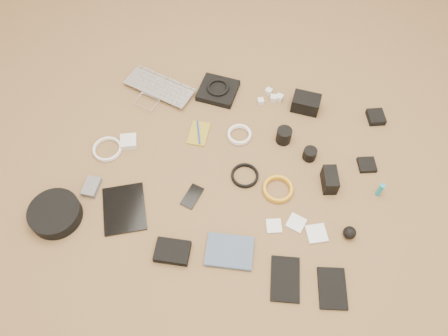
% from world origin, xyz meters
% --- Properties ---
extents(laptop, '(0.42, 0.34, 0.03)m').
position_xyz_m(laptop, '(-0.46, 0.37, 0.01)').
color(laptop, silver).
rests_on(laptop, ground).
extents(headphone_pouch, '(0.20, 0.19, 0.03)m').
position_xyz_m(headphone_pouch, '(-0.14, 0.47, 0.02)').
color(headphone_pouch, black).
rests_on(headphone_pouch, ground).
extents(headphones, '(0.13, 0.13, 0.01)m').
position_xyz_m(headphones, '(-0.14, 0.47, 0.04)').
color(headphones, black).
rests_on(headphones, headphone_pouch).
extents(charger_a, '(0.04, 0.04, 0.03)m').
position_xyz_m(charger_a, '(0.11, 0.52, 0.01)').
color(charger_a, silver).
rests_on(charger_a, ground).
extents(charger_b, '(0.03, 0.03, 0.03)m').
position_xyz_m(charger_b, '(0.14, 0.48, 0.01)').
color(charger_b, silver).
rests_on(charger_b, ground).
extents(charger_c, '(0.04, 0.04, 0.03)m').
position_xyz_m(charger_c, '(0.17, 0.49, 0.02)').
color(charger_c, silver).
rests_on(charger_c, ground).
extents(charger_d, '(0.04, 0.04, 0.03)m').
position_xyz_m(charger_d, '(0.08, 0.45, 0.01)').
color(charger_d, silver).
rests_on(charger_d, ground).
extents(dslr_camera, '(0.14, 0.10, 0.08)m').
position_xyz_m(dslr_camera, '(0.31, 0.46, 0.04)').
color(dslr_camera, black).
rests_on(dslr_camera, ground).
extents(lens_pouch, '(0.10, 0.11, 0.03)m').
position_xyz_m(lens_pouch, '(0.66, 0.47, 0.02)').
color(lens_pouch, black).
rests_on(lens_pouch, ground).
extents(notebook_olive, '(0.09, 0.14, 0.01)m').
position_xyz_m(notebook_olive, '(-0.17, 0.19, 0.00)').
color(notebook_olive, olive).
rests_on(notebook_olive, ground).
extents(pen_blue, '(0.05, 0.13, 0.01)m').
position_xyz_m(pen_blue, '(-0.17, 0.19, 0.01)').
color(pen_blue, '#1432A8').
rests_on(pen_blue, notebook_olive).
extents(cable_white_a, '(0.13, 0.13, 0.01)m').
position_xyz_m(cable_white_a, '(0.02, 0.22, 0.01)').
color(cable_white_a, white).
rests_on(cable_white_a, ground).
extents(lens_a, '(0.09, 0.09, 0.08)m').
position_xyz_m(lens_a, '(0.23, 0.24, 0.04)').
color(lens_a, black).
rests_on(lens_a, ground).
extents(lens_b, '(0.08, 0.08, 0.06)m').
position_xyz_m(lens_b, '(0.36, 0.17, 0.03)').
color(lens_b, black).
rests_on(lens_b, ground).
extents(card_reader, '(0.10, 0.10, 0.02)m').
position_xyz_m(card_reader, '(0.63, 0.18, 0.01)').
color(card_reader, black).
rests_on(card_reader, ground).
extents(power_brick, '(0.10, 0.10, 0.03)m').
position_xyz_m(power_brick, '(-0.48, 0.06, 0.02)').
color(power_brick, silver).
rests_on(power_brick, ground).
extents(cable_white_b, '(0.14, 0.14, 0.01)m').
position_xyz_m(cable_white_b, '(-0.57, 0.00, 0.01)').
color(cable_white_b, white).
rests_on(cable_white_b, ground).
extents(cable_black, '(0.14, 0.14, 0.01)m').
position_xyz_m(cable_black, '(0.09, 0.00, 0.01)').
color(cable_black, black).
rests_on(cable_black, ground).
extents(cable_yellow, '(0.16, 0.16, 0.02)m').
position_xyz_m(cable_yellow, '(0.25, -0.04, 0.01)').
color(cable_yellow, orange).
rests_on(cable_yellow, ground).
extents(flash, '(0.08, 0.12, 0.08)m').
position_xyz_m(flash, '(0.46, 0.05, 0.04)').
color(flash, black).
rests_on(flash, ground).
extents(lens_cleaner, '(0.03, 0.03, 0.08)m').
position_xyz_m(lens_cleaner, '(0.68, 0.04, 0.04)').
color(lens_cleaner, teal).
rests_on(lens_cleaner, ground).
extents(battery_charger, '(0.06, 0.10, 0.03)m').
position_xyz_m(battery_charger, '(-0.57, -0.20, 0.01)').
color(battery_charger, '#5D5D62').
rests_on(battery_charger, ground).
extents(tablet, '(0.26, 0.28, 0.01)m').
position_xyz_m(tablet, '(-0.39, -0.27, 0.01)').
color(tablet, black).
rests_on(tablet, ground).
extents(phone, '(0.09, 0.13, 0.01)m').
position_xyz_m(phone, '(-0.12, -0.15, 0.00)').
color(phone, black).
rests_on(phone, ground).
extents(filter_case_left, '(0.08, 0.08, 0.01)m').
position_xyz_m(filter_case_left, '(0.26, -0.21, 0.00)').
color(filter_case_left, silver).
rests_on(filter_case_left, ground).
extents(filter_case_mid, '(0.09, 0.09, 0.01)m').
position_xyz_m(filter_case_mid, '(0.35, -0.18, 0.00)').
color(filter_case_mid, silver).
rests_on(filter_case_mid, ground).
extents(filter_case_right, '(0.11, 0.11, 0.01)m').
position_xyz_m(filter_case_right, '(0.44, -0.21, 0.01)').
color(filter_case_right, silver).
rests_on(filter_case_right, ground).
extents(air_blower, '(0.06, 0.06, 0.05)m').
position_xyz_m(air_blower, '(0.57, -0.18, 0.03)').
color(air_blower, black).
rests_on(air_blower, ground).
extents(headphone_case, '(0.27, 0.27, 0.06)m').
position_xyz_m(headphone_case, '(-0.66, -0.37, 0.03)').
color(headphone_case, black).
rests_on(headphone_case, ground).
extents(drive_case, '(0.15, 0.11, 0.04)m').
position_xyz_m(drive_case, '(-0.13, -0.42, 0.02)').
color(drive_case, black).
rests_on(drive_case, ground).
extents(paperback, '(0.21, 0.16, 0.02)m').
position_xyz_m(paperback, '(0.10, -0.44, 0.01)').
color(paperback, '#3D4E68').
rests_on(paperback, ground).
extents(notebook_black_a, '(0.14, 0.20, 0.01)m').
position_xyz_m(notebook_black_a, '(0.34, -0.43, 0.01)').
color(notebook_black_a, black).
rests_on(notebook_black_a, ground).
extents(notebook_black_b, '(0.14, 0.18, 0.01)m').
position_xyz_m(notebook_black_b, '(0.52, -0.42, 0.01)').
color(notebook_black_b, black).
rests_on(notebook_black_b, ground).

